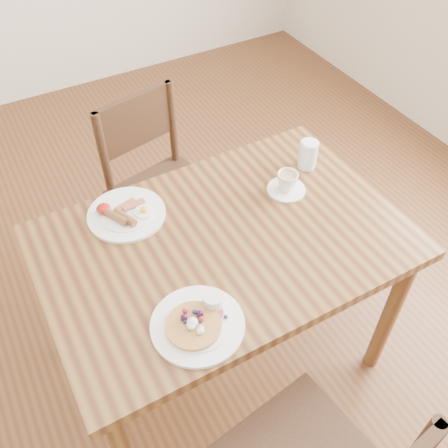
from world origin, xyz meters
name	(u,v)px	position (x,y,z in m)	size (l,w,h in m)	color
ground	(224,353)	(0.00, 0.00, 0.00)	(5.00, 5.00, 0.00)	#512E17
dining_table	(224,258)	(0.00, 0.00, 0.65)	(1.20, 0.80, 0.75)	brown
chair_far	(160,185)	(0.03, 0.63, 0.49)	(0.50, 0.50, 0.88)	#402617
pancake_plate	(198,322)	(-0.23, -0.25, 0.76)	(0.27, 0.27, 0.06)	white
breakfast_plate	(125,214)	(-0.25, 0.26, 0.76)	(0.27, 0.27, 0.04)	white
teacup_saucer	(287,183)	(0.31, 0.10, 0.78)	(0.14, 0.14, 0.08)	white
water_glass	(308,155)	(0.46, 0.17, 0.80)	(0.07, 0.07, 0.11)	silver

